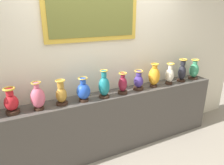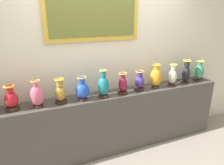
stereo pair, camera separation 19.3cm
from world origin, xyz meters
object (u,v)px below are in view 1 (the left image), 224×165
object	(u,v)px
vase_ochre	(61,94)
vase_amber	(154,76)
vase_onyx	(182,71)
vase_sapphire	(83,91)
vase_crimson	(11,102)
vase_rose	(38,98)
vase_burgundy	(123,84)
vase_jade	(194,70)
vase_teal	(104,86)
vase_indigo	(139,81)
vase_ivory	(170,75)

from	to	relation	value
vase_ochre	vase_amber	size ratio (longest dim) A/B	0.87
vase_onyx	vase_sapphire	bearing A→B (deg)	-179.06
vase_crimson	vase_amber	xyz separation A→B (m)	(2.02, -0.02, 0.04)
vase_crimson	vase_rose	distance (m)	0.29
vase_burgundy	vase_jade	size ratio (longest dim) A/B	0.90
vase_teal	vase_burgundy	distance (m)	0.30
vase_crimson	vase_rose	world-z (taller)	vase_rose
vase_sapphire	vase_ochre	bearing A→B (deg)	174.09
vase_teal	vase_jade	world-z (taller)	vase_teal
vase_rose	vase_ochre	bearing A→B (deg)	3.88
vase_sapphire	vase_onyx	xyz separation A→B (m)	(1.75, 0.03, 0.03)
vase_crimson	vase_onyx	bearing A→B (deg)	-0.25
vase_rose	vase_burgundy	xyz separation A→B (m)	(1.16, -0.01, -0.02)
vase_teal	vase_indigo	world-z (taller)	vase_teal
vase_ochre	vase_sapphire	size ratio (longest dim) A/B	1.00
vase_crimson	vase_ivory	xyz separation A→B (m)	(2.33, -0.03, 0.02)
vase_ochre	vase_indigo	bearing A→B (deg)	-0.25
vase_jade	vase_burgundy	bearing A→B (deg)	-178.60
vase_sapphire	vase_amber	world-z (taller)	vase_amber
vase_ochre	vase_jade	xyz separation A→B (m)	(2.33, 0.00, 0.02)
vase_crimson	vase_burgundy	size ratio (longest dim) A/B	1.02
vase_teal	vase_indigo	bearing A→B (deg)	3.25
vase_rose	vase_sapphire	distance (m)	0.57
vase_crimson	vase_rose	bearing A→B (deg)	-5.84
vase_teal	vase_indigo	xyz separation A→B (m)	(0.59, 0.03, -0.03)
vase_sapphire	vase_amber	bearing A→B (deg)	0.80
vase_crimson	vase_rose	size ratio (longest dim) A/B	0.91
vase_rose	vase_ivory	world-z (taller)	same
vase_onyx	vase_burgundy	bearing A→B (deg)	-178.45
vase_ivory	vase_jade	distance (m)	0.57
vase_rose	vase_crimson	bearing A→B (deg)	174.16
vase_ochre	vase_burgundy	xyz separation A→B (m)	(0.87, -0.03, -0.00)
vase_crimson	vase_burgundy	bearing A→B (deg)	-1.69
vase_crimson	vase_indigo	world-z (taller)	vase_crimson
vase_crimson	vase_ochre	bearing A→B (deg)	-1.04
vase_sapphire	vase_teal	distance (m)	0.30
vase_ochre	vase_ivory	distance (m)	1.75
vase_rose	vase_indigo	xyz separation A→B (m)	(1.45, 0.01, -0.02)
vase_amber	vase_onyx	bearing A→B (deg)	1.20
vase_ochre	vase_burgundy	distance (m)	0.87
vase_burgundy	vase_crimson	bearing A→B (deg)	178.31
vase_crimson	vase_sapphire	distance (m)	0.86
vase_teal	vase_onyx	distance (m)	1.46
vase_ochre	vase_teal	distance (m)	0.58
vase_ivory	vase_jade	world-z (taller)	vase_ivory
vase_rose	vase_ivory	bearing A→B (deg)	-0.03
vase_rose	vase_teal	bearing A→B (deg)	-1.26
vase_sapphire	vase_teal	size ratio (longest dim) A/B	0.83
vase_crimson	vase_sapphire	xyz separation A→B (m)	(0.86, -0.04, 0.00)
vase_jade	vase_ochre	bearing A→B (deg)	-179.92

